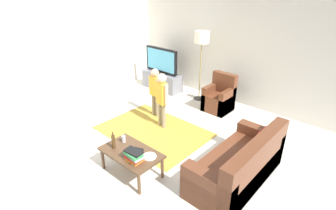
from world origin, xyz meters
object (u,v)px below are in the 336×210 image
(tv, at_px, (161,61))
(couch, at_px, (241,167))
(child_center, at_px, (162,96))
(bottle, at_px, (113,141))
(coffee_table, at_px, (131,154))
(plate, at_px, (149,156))
(child_near_tv, at_px, (155,88))
(tv_stand, at_px, (162,81))
(tv_remote, at_px, (139,149))
(armchair, at_px, (220,98))
(floor_lamp, at_px, (202,41))
(book_stack, at_px, (134,156))
(soda_can, at_px, (124,139))

(tv, bearing_deg, couch, -29.14)
(child_center, bearing_deg, bottle, -75.45)
(coffee_table, xyz_separation_m, plate, (0.32, 0.10, 0.06))
(child_near_tv, xyz_separation_m, child_center, (0.45, -0.26, 0.03))
(couch, bearing_deg, tv, 150.86)
(tv, distance_m, coffee_table, 3.73)
(tv_stand, relative_size, child_center, 1.00)
(tv_stand, bearing_deg, couch, -29.40)
(tv, relative_size, tv_remote, 6.47)
(armchair, height_order, plate, armchair)
(couch, relative_size, coffee_table, 1.80)
(armchair, bearing_deg, tv_stand, 178.84)
(floor_lamp, bearing_deg, child_near_tv, -97.36)
(child_near_tv, height_order, book_stack, child_near_tv)
(tv, bearing_deg, tv_stand, 90.00)
(child_near_tv, xyz_separation_m, tv_remote, (1.19, -1.60, -0.26))
(coffee_table, xyz_separation_m, book_stack, (0.22, -0.11, 0.13))
(child_center, bearing_deg, armchair, 72.36)
(couch, bearing_deg, floor_lamp, 137.59)
(floor_lamp, height_order, coffee_table, floor_lamp)
(soda_can, bearing_deg, armchair, 88.13)
(coffee_table, relative_size, plate, 4.55)
(couch, distance_m, coffee_table, 1.75)
(floor_lamp, height_order, soda_can, floor_lamp)
(armchair, xyz_separation_m, coffee_table, (0.21, -2.98, 0.07))
(bottle, bearing_deg, coffee_table, 23.20)
(book_stack, bearing_deg, couch, 42.69)
(child_center, xyz_separation_m, bottle, (0.41, -1.58, -0.18))
(child_center, relative_size, tv_remote, 7.07)
(book_stack, bearing_deg, bottle, -179.32)
(bottle, bearing_deg, couch, 33.32)
(tv_remote, bearing_deg, bottle, -163.89)
(couch, bearing_deg, bottle, -146.68)
(tv_remote, bearing_deg, coffee_table, -132.53)
(child_near_tv, height_order, soda_can, child_near_tv)
(tv_remote, distance_m, soda_can, 0.35)
(floor_lamp, bearing_deg, armchair, -14.39)
(plate, bearing_deg, tv, 130.52)
(tv_stand, xyz_separation_m, tv, (-0.00, -0.02, 0.60))
(floor_lamp, height_order, bottle, floor_lamp)
(tv, height_order, armchair, tv)
(tv_stand, distance_m, book_stack, 3.94)
(tv_stand, relative_size, armchair, 1.33)
(armchair, bearing_deg, child_near_tv, -126.46)
(armchair, height_order, child_near_tv, child_near_tv)
(soda_can, bearing_deg, book_stack, -22.51)
(armchair, distance_m, plate, 2.93)
(floor_lamp, bearing_deg, tv, -171.86)
(couch, xyz_separation_m, child_center, (-2.12, 0.46, 0.43))
(tv_stand, xyz_separation_m, coffee_table, (2.16, -3.02, 0.13))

